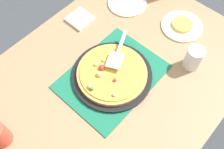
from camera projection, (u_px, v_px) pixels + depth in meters
ground_plane at (112, 128)px, 1.88m from camera, size 8.00×8.00×0.00m
dining_table at (112, 87)px, 1.33m from camera, size 1.40×1.00×0.75m
placemat at (112, 76)px, 1.23m from camera, size 0.48×0.36×0.01m
pizza_pan at (112, 75)px, 1.22m from camera, size 0.38×0.38×0.01m
pizza at (112, 73)px, 1.20m from camera, size 0.33×0.33×0.05m
plate_far_right at (182, 26)px, 1.39m from camera, size 0.22×0.22×0.01m
plate_side at (127, 3)px, 1.47m from camera, size 0.22×0.22×0.01m
served_slice_right at (182, 24)px, 1.37m from camera, size 0.11×0.11×0.02m
cup_near at (194, 58)px, 1.21m from camera, size 0.08×0.08×0.12m
pizza_server at (118, 52)px, 1.22m from camera, size 0.23×0.14×0.01m
napkin_stack at (80, 19)px, 1.41m from camera, size 0.12×0.12×0.02m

